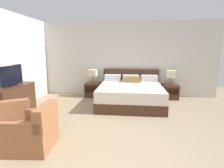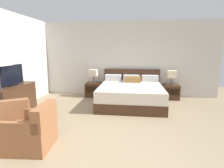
{
  "view_description": "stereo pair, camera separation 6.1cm",
  "coord_description": "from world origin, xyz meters",
  "px_view_note": "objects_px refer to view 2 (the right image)",
  "views": [
    {
      "loc": [
        0.4,
        -2.33,
        1.63
      ],
      "look_at": [
        -0.09,
        2.15,
        0.75
      ],
      "focal_mm": 28.0,
      "sensor_mm": 36.0,
      "label": 1
    },
    {
      "loc": [
        0.46,
        -2.33,
        1.63
      ],
      "look_at": [
        -0.09,
        2.15,
        0.75
      ],
      "focal_mm": 28.0,
      "sensor_mm": 36.0,
      "label": 2
    }
  ],
  "objects_px": {
    "dresser": "(13,101)",
    "tv": "(10,76)",
    "bed": "(131,93)",
    "table_lamp_right": "(172,74)",
    "nightstand_left": "(94,90)",
    "armchair_by_window": "(11,121)",
    "nightstand_right": "(171,92)",
    "table_lamp_left": "(93,73)",
    "armchair_companion": "(33,132)"
  },
  "relations": [
    {
      "from": "table_lamp_right",
      "to": "armchair_companion",
      "type": "bearing_deg",
      "value": -130.49
    },
    {
      "from": "nightstand_right",
      "to": "armchair_by_window",
      "type": "relative_size",
      "value": 0.55
    },
    {
      "from": "nightstand_left",
      "to": "table_lamp_right",
      "type": "relative_size",
      "value": 1.11
    },
    {
      "from": "bed",
      "to": "tv",
      "type": "bearing_deg",
      "value": -153.05
    },
    {
      "from": "dresser",
      "to": "armchair_by_window",
      "type": "bearing_deg",
      "value": -55.8
    },
    {
      "from": "nightstand_left",
      "to": "nightstand_right",
      "type": "relative_size",
      "value": 1.0
    },
    {
      "from": "tv",
      "to": "armchair_companion",
      "type": "xyz_separation_m",
      "value": [
        1.26,
        -1.25,
        -0.74
      ]
    },
    {
      "from": "nightstand_right",
      "to": "armchair_by_window",
      "type": "xyz_separation_m",
      "value": [
        -3.57,
        -3.05,
        0.04
      ]
    },
    {
      "from": "tv",
      "to": "bed",
      "type": "bearing_deg",
      "value": 26.95
    },
    {
      "from": "nightstand_right",
      "to": "nightstand_left",
      "type": "bearing_deg",
      "value": 180.0
    },
    {
      "from": "bed",
      "to": "table_lamp_right",
      "type": "bearing_deg",
      "value": 28.08
    },
    {
      "from": "armchair_by_window",
      "to": "armchair_companion",
      "type": "height_order",
      "value": "same"
    },
    {
      "from": "bed",
      "to": "table_lamp_left",
      "type": "distance_m",
      "value": 1.59
    },
    {
      "from": "bed",
      "to": "table_lamp_right",
      "type": "height_order",
      "value": "bed"
    },
    {
      "from": "table_lamp_left",
      "to": "dresser",
      "type": "xyz_separation_m",
      "value": [
        -1.52,
        -2.17,
        -0.43
      ]
    },
    {
      "from": "table_lamp_left",
      "to": "dresser",
      "type": "height_order",
      "value": "table_lamp_left"
    },
    {
      "from": "table_lamp_right",
      "to": "armchair_companion",
      "type": "height_order",
      "value": "table_lamp_right"
    },
    {
      "from": "table_lamp_right",
      "to": "nightstand_left",
      "type": "bearing_deg",
      "value": -179.97
    },
    {
      "from": "nightstand_right",
      "to": "table_lamp_right",
      "type": "bearing_deg",
      "value": 90.0
    },
    {
      "from": "dresser",
      "to": "armchair_companion",
      "type": "distance_m",
      "value": 1.78
    },
    {
      "from": "armchair_by_window",
      "to": "bed",
      "type": "bearing_deg",
      "value": 46.27
    },
    {
      "from": "table_lamp_left",
      "to": "table_lamp_right",
      "type": "distance_m",
      "value": 2.66
    },
    {
      "from": "dresser",
      "to": "tv",
      "type": "xyz_separation_m",
      "value": [
        0.0,
        0.01,
        0.62
      ]
    },
    {
      "from": "nightstand_right",
      "to": "tv",
      "type": "bearing_deg",
      "value": -152.71
    },
    {
      "from": "table_lamp_right",
      "to": "table_lamp_left",
      "type": "bearing_deg",
      "value": 180.0
    },
    {
      "from": "table_lamp_left",
      "to": "armchair_companion",
      "type": "bearing_deg",
      "value": -94.26
    },
    {
      "from": "armchair_by_window",
      "to": "armchair_companion",
      "type": "xyz_separation_m",
      "value": [
        0.66,
        -0.35,
        0.0
      ]
    },
    {
      "from": "armchair_by_window",
      "to": "armchair_companion",
      "type": "bearing_deg",
      "value": -28.07
    },
    {
      "from": "armchair_by_window",
      "to": "table_lamp_left",
      "type": "bearing_deg",
      "value": 73.3
    },
    {
      "from": "tv",
      "to": "armchair_by_window",
      "type": "distance_m",
      "value": 1.31
    },
    {
      "from": "bed",
      "to": "table_lamp_left",
      "type": "xyz_separation_m",
      "value": [
        -1.33,
        0.71,
        0.52
      ]
    },
    {
      "from": "bed",
      "to": "table_lamp_right",
      "type": "xyz_separation_m",
      "value": [
        1.33,
        0.71,
        0.52
      ]
    },
    {
      "from": "bed",
      "to": "nightstand_left",
      "type": "height_order",
      "value": "bed"
    },
    {
      "from": "table_lamp_right",
      "to": "tv",
      "type": "distance_m",
      "value": 4.7
    },
    {
      "from": "table_lamp_right",
      "to": "armchair_companion",
      "type": "relative_size",
      "value": 0.62
    },
    {
      "from": "bed",
      "to": "armchair_by_window",
      "type": "relative_size",
      "value": 2.14
    },
    {
      "from": "nightstand_left",
      "to": "table_lamp_left",
      "type": "height_order",
      "value": "table_lamp_left"
    },
    {
      "from": "bed",
      "to": "armchair_by_window",
      "type": "height_order",
      "value": "bed"
    },
    {
      "from": "armchair_by_window",
      "to": "nightstand_right",
      "type": "bearing_deg",
      "value": 40.52
    },
    {
      "from": "nightstand_right",
      "to": "dresser",
      "type": "bearing_deg",
      "value": -152.59
    },
    {
      "from": "armchair_by_window",
      "to": "armchair_companion",
      "type": "relative_size",
      "value": 1.24
    },
    {
      "from": "nightstand_left",
      "to": "nightstand_right",
      "type": "height_order",
      "value": "same"
    },
    {
      "from": "dresser",
      "to": "tv",
      "type": "height_order",
      "value": "tv"
    },
    {
      "from": "nightstand_left",
      "to": "armchair_companion",
      "type": "height_order",
      "value": "armchair_companion"
    },
    {
      "from": "table_lamp_left",
      "to": "tv",
      "type": "xyz_separation_m",
      "value": [
        -1.52,
        -2.16,
        0.19
      ]
    },
    {
      "from": "armchair_companion",
      "to": "dresser",
      "type": "bearing_deg",
      "value": 135.57
    },
    {
      "from": "table_lamp_left",
      "to": "dresser",
      "type": "bearing_deg",
      "value": -125.05
    },
    {
      "from": "nightstand_right",
      "to": "table_lamp_left",
      "type": "xyz_separation_m",
      "value": [
        -2.66,
        0.0,
        0.6
      ]
    },
    {
      "from": "nightstand_right",
      "to": "table_lamp_left",
      "type": "bearing_deg",
      "value": 179.97
    },
    {
      "from": "nightstand_right",
      "to": "dresser",
      "type": "distance_m",
      "value": 4.71
    }
  ]
}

